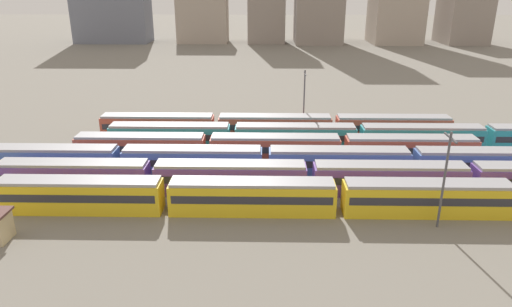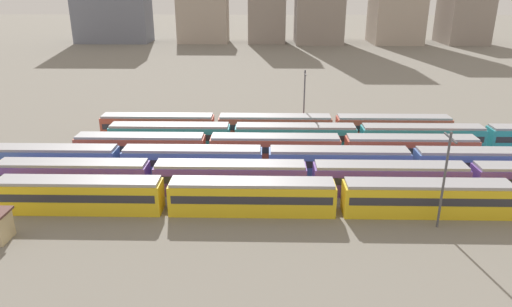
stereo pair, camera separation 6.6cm
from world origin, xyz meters
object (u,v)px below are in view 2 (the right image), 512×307
object	(u,v)px
catenary_pole_0	(445,176)
catenary_pole_1	(304,98)
train_track_1	(310,178)
train_track_3	(275,148)
train_track_4	(422,137)
train_track_5	(275,126)
train_track_0	(427,198)
train_track_2	(338,162)

from	to	relation	value
catenary_pole_0	catenary_pole_1	size ratio (longest dim) A/B	0.99
train_track_1	catenary_pole_0	size ratio (longest dim) A/B	7.25
train_track_3	train_track_4	size ratio (longest dim) A/B	0.60
train_track_5	catenary_pole_1	distance (m)	6.95
train_track_0	catenary_pole_1	size ratio (longest dim) A/B	8.95
train_track_3	catenary_pole_0	bearing A→B (deg)	-48.24
train_track_4	train_track_5	world-z (taller)	same
train_track_1	catenary_pole_0	world-z (taller)	catenary_pole_0
train_track_1	train_track_4	bearing A→B (deg)	40.79
train_track_0	catenary_pole_1	distance (m)	31.47
train_track_0	catenary_pole_1	world-z (taller)	catenary_pole_1
train_track_2	catenary_pole_1	distance (m)	19.43
train_track_0	train_track_2	world-z (taller)	same
train_track_1	train_track_5	size ratio (longest dim) A/B	1.34
train_track_4	train_track_5	distance (m)	22.48
train_track_0	train_track_1	bearing A→B (deg)	156.88
catenary_pole_0	train_track_0	bearing A→B (deg)	97.51
train_track_1	catenary_pole_0	distance (m)	15.43
train_track_5	train_track_0	bearing A→B (deg)	-58.44
train_track_0	train_track_4	distance (m)	21.62
train_track_2	train_track_3	xyz separation A→B (m)	(-8.12, 5.20, -0.00)
train_track_3	catenary_pole_0	xyz separation A→B (m)	(16.52, -18.51, 3.80)
train_track_5	catenary_pole_1	bearing A→B (deg)	33.39
catenary_pole_1	train_track_2	bearing A→B (deg)	-80.51
train_track_3	catenary_pole_1	world-z (taller)	catenary_pole_1
train_track_2	train_track_5	distance (m)	17.51
train_track_3	catenary_pole_1	xyz separation A→B (m)	(4.99, 13.57, 3.88)
train_track_3	train_track_0	bearing A→B (deg)	-44.02
train_track_1	train_track_2	xyz separation A→B (m)	(4.16, 5.20, 0.00)
train_track_5	train_track_1	bearing A→B (deg)	-79.67
train_track_1	train_track_4	size ratio (longest dim) A/B	0.80
train_track_0	train_track_3	world-z (taller)	same
train_track_1	train_track_5	world-z (taller)	same
train_track_0	train_track_4	bearing A→B (deg)	74.16
train_track_3	catenary_pole_0	distance (m)	25.10
train_track_5	catenary_pole_0	distance (m)	33.43
train_track_0	train_track_4	size ratio (longest dim) A/B	1.00
train_track_2	train_track_5	size ratio (longest dim) A/B	1.68
train_track_1	train_track_5	bearing A→B (deg)	100.33
train_track_0	train_track_3	size ratio (longest dim) A/B	1.68
train_track_0	train_track_5	distance (m)	30.51
train_track_5	catenary_pole_1	xyz separation A→B (m)	(4.82, 3.17, 3.88)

